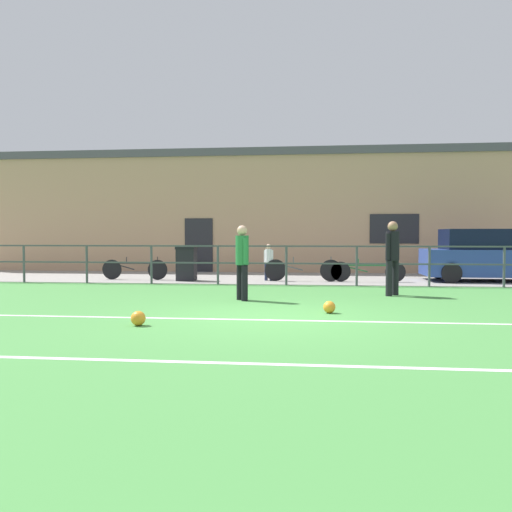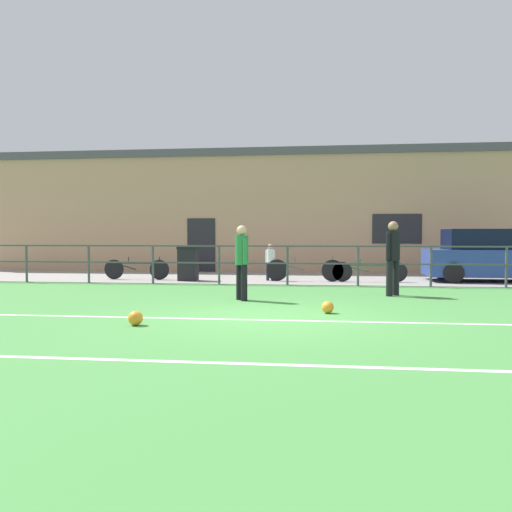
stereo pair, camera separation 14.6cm
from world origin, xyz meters
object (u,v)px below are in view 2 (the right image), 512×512
at_px(player_goalkeeper, 393,254).
at_px(parked_car_red, 489,257).
at_px(player_striker, 242,258).
at_px(bicycle_parked_0, 304,270).
at_px(bicycle_parked_2, 136,269).
at_px(trash_bin_0, 188,263).
at_px(bicycle_parked_1, 369,271).
at_px(soccer_ball_spare, 328,307).
at_px(spectator_child, 270,260).
at_px(soccer_ball_match, 136,318).

distance_m(player_goalkeeper, parked_car_red, 5.48).
bearing_deg(player_striker, bicycle_parked_0, -47.63).
bearing_deg(player_goalkeeper, bicycle_parked_2, 107.52).
height_order(bicycle_parked_2, trash_bin_0, trash_bin_0).
relative_size(bicycle_parked_1, trash_bin_0, 2.11).
distance_m(soccer_ball_spare, bicycle_parked_2, 8.93).
relative_size(parked_car_red, bicycle_parked_0, 1.63).
xyz_separation_m(soccer_ball_spare, spectator_child, (-1.71, 6.67, 0.56)).
bearing_deg(bicycle_parked_1, bicycle_parked_0, 180.00).
distance_m(parked_car_red, trash_bin_0, 9.35).
xyz_separation_m(bicycle_parked_1, bicycle_parked_2, (-7.36, 0.00, 0.01)).
bearing_deg(soccer_ball_spare, player_goalkeeper, 62.73).
bearing_deg(spectator_child, parked_car_red, -156.09).
height_order(spectator_child, bicycle_parked_1, spectator_child).
bearing_deg(bicycle_parked_1, soccer_ball_spare, -101.49).
bearing_deg(player_striker, bicycle_parked_1, -66.85).
distance_m(spectator_child, bicycle_parked_0, 1.12).
distance_m(soccer_ball_match, parked_car_red, 12.11).
bearing_deg(soccer_ball_match, player_goalkeeper, 45.72).
xyz_separation_m(bicycle_parked_0, trash_bin_0, (-3.63, -0.21, 0.19)).
xyz_separation_m(bicycle_parked_2, trash_bin_0, (1.76, -0.21, 0.21)).
bearing_deg(spectator_child, bicycle_parked_2, 19.86).
relative_size(bicycle_parked_0, trash_bin_0, 2.23).
xyz_separation_m(soccer_ball_match, trash_bin_0, (-1.21, 8.07, 0.44)).
xyz_separation_m(spectator_child, trash_bin_0, (-2.56, -0.30, -0.11)).
distance_m(player_striker, soccer_ball_match, 3.73).
height_order(soccer_ball_spare, spectator_child, spectator_child).
bearing_deg(soccer_ball_spare, trash_bin_0, 123.83).
height_order(soccer_ball_spare, bicycle_parked_0, bicycle_parked_0).
height_order(player_striker, bicycle_parked_1, player_striker).
bearing_deg(parked_car_red, trash_bin_0, -174.43).
distance_m(player_goalkeeper, player_striker, 3.67).
bearing_deg(bicycle_parked_2, parked_car_red, 3.59).
relative_size(soccer_ball_match, trash_bin_0, 0.22).
xyz_separation_m(bicycle_parked_0, bicycle_parked_2, (-5.39, 0.00, -0.02)).
distance_m(soccer_ball_spare, bicycle_parked_0, 6.62).
xyz_separation_m(parked_car_red, trash_bin_0, (-9.31, -0.91, -0.22)).
xyz_separation_m(player_striker, parked_car_red, (6.91, 5.54, -0.16)).
relative_size(soccer_ball_spare, bicycle_parked_1, 0.10).
bearing_deg(spectator_child, soccer_ball_spare, 123.14).
height_order(player_goalkeeper, bicycle_parked_1, player_goalkeeper).
bearing_deg(soccer_ball_match, soccer_ball_spare, 29.12).
distance_m(soccer_ball_match, trash_bin_0, 8.17).
bearing_deg(bicycle_parked_0, bicycle_parked_2, 180.00).
height_order(parked_car_red, bicycle_parked_0, parked_car_red).
xyz_separation_m(player_striker, bicycle_parked_1, (3.20, 4.85, -0.60)).
bearing_deg(soccer_ball_spare, bicycle_parked_0, 95.52).
distance_m(player_goalkeeper, bicycle_parked_1, 3.61).
height_order(bicycle_parked_1, trash_bin_0, trash_bin_0).
xyz_separation_m(spectator_child, bicycle_parked_1, (3.05, -0.08, -0.33)).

